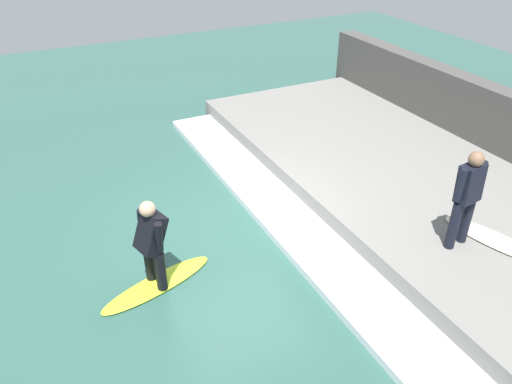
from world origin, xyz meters
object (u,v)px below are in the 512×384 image
surfboard_riding (158,284)px  surfer_waiting_near (467,195)px  surfer_riding (152,240)px  surfboard_waiting_near (495,240)px

surfboard_riding → surfer_waiting_near: size_ratio=1.21×
surfboard_riding → surfer_riding: 0.86m
surfer_riding → surfboard_waiting_near: (5.12, -1.91, -0.42)m
surfer_waiting_near → surfboard_waiting_near: bearing=-21.5°
surfboard_riding → surfboard_waiting_near: surfboard_waiting_near is taller
surfboard_riding → surfer_riding: surfer_riding is taller
surfer_waiting_near → surfboard_waiting_near: 1.12m
surfer_riding → surfboard_waiting_near: size_ratio=0.82×
surfboard_riding → surfer_waiting_near: surfer_waiting_near is taller
surfboard_riding → surfboard_waiting_near: 5.48m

